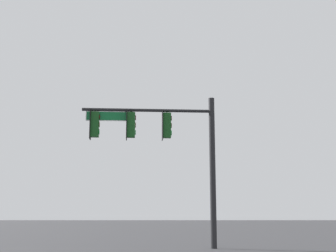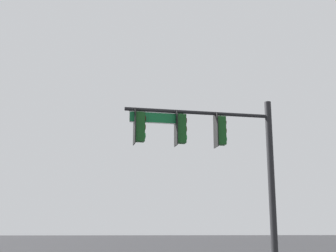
% 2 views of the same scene
% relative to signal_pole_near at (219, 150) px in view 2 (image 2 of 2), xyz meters
% --- Properties ---
extents(signal_pole_near, '(5.85, 0.69, 6.54)m').
position_rel_signal_pole_near_xyz_m(signal_pole_near, '(0.00, 0.00, 0.00)').
color(signal_pole_near, black).
rests_on(signal_pole_near, ground_plane).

